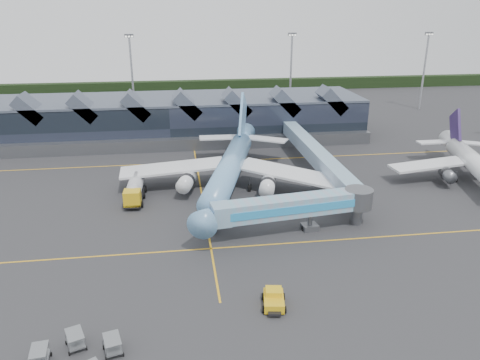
{
  "coord_description": "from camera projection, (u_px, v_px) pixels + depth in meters",
  "views": [
    {
      "loc": [
        -3.79,
        -61.93,
        29.87
      ],
      "look_at": [
        5.46,
        3.51,
        5.0
      ],
      "focal_mm": 35.0,
      "sensor_mm": 36.0,
      "label": 1
    }
  ],
  "objects": [
    {
      "name": "ground",
      "position": [
        206.0,
        222.0,
        68.41
      ],
      "size": [
        260.0,
        260.0,
        0.0
      ],
      "primitive_type": "plane",
      "color": "#29282B",
      "rests_on": "ground"
    },
    {
      "name": "taxi_stripes",
      "position": [
        202.0,
        196.0,
        77.68
      ],
      "size": [
        120.0,
        60.0,
        0.01
      ],
      "color": "gold",
      "rests_on": "ground"
    },
    {
      "name": "tree_line_far",
      "position": [
        184.0,
        86.0,
        169.64
      ],
      "size": [
        260.0,
        4.0,
        4.0
      ],
      "primitive_type": "cube",
      "color": "black",
      "rests_on": "ground"
    },
    {
      "name": "terminal",
      "position": [
        170.0,
        118.0,
        109.91
      ],
      "size": [
        90.0,
        22.25,
        12.52
      ],
      "color": "black",
      "rests_on": "ground"
    },
    {
      "name": "light_masts",
      "position": [
        266.0,
        74.0,
        124.96
      ],
      "size": [
        132.4,
        42.56,
        22.45
      ],
      "color": "#9B9DA4",
      "rests_on": "ground"
    },
    {
      "name": "main_airliner",
      "position": [
        230.0,
        166.0,
        79.03
      ],
      "size": [
        37.31,
        43.81,
        14.31
      ],
      "rotation": [
        0.0,
        0.0,
        -0.28
      ],
      "color": "#629AC6",
      "rests_on": "ground"
    },
    {
      "name": "regional_jet",
      "position": [
        474.0,
        163.0,
        82.79
      ],
      "size": [
        29.02,
        32.26,
        11.17
      ],
      "rotation": [
        0.0,
        0.0,
        -0.24
      ],
      "color": "silver",
      "rests_on": "ground"
    },
    {
      "name": "jet_bridge",
      "position": [
        304.0,
        206.0,
        64.55
      ],
      "size": [
        23.42,
        6.38,
        5.45
      ],
      "rotation": [
        0.0,
        0.0,
        0.14
      ],
      "color": "#76ACC5",
      "rests_on": "ground"
    },
    {
      "name": "fuel_truck",
      "position": [
        135.0,
        188.0,
        75.75
      ],
      "size": [
        3.28,
        10.29,
        3.43
      ],
      "rotation": [
        0.0,
        0.0,
        -0.04
      ],
      "color": "black",
      "rests_on": "ground"
    },
    {
      "name": "pushback_tug",
      "position": [
        274.0,
        300.0,
        49.17
      ],
      "size": [
        2.91,
        4.11,
        1.71
      ],
      "rotation": [
        0.0,
        0.0,
        -0.16
      ],
      "color": "gold",
      "rests_on": "ground"
    },
    {
      "name": "baggage_carts",
      "position": [
        80.0,
        353.0,
        41.49
      ],
      "size": [
        8.02,
        7.33,
        1.58
      ],
      "rotation": [
        0.0,
        0.0,
        0.26
      ],
      "color": "gray",
      "rests_on": "ground"
    }
  ]
}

